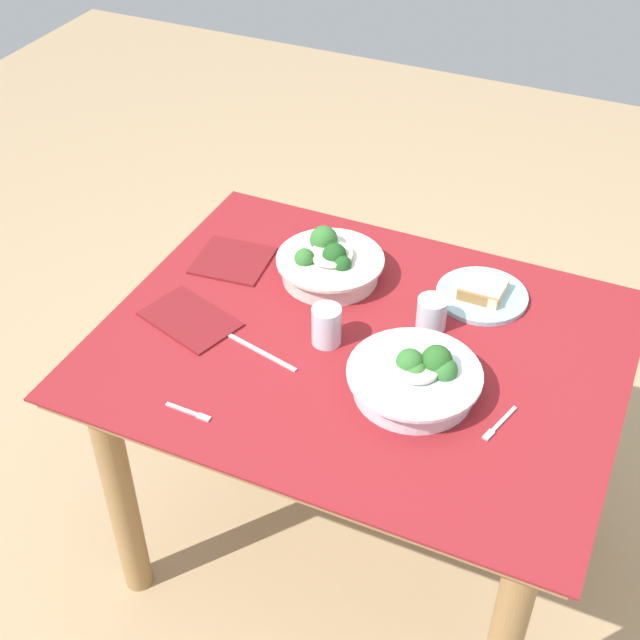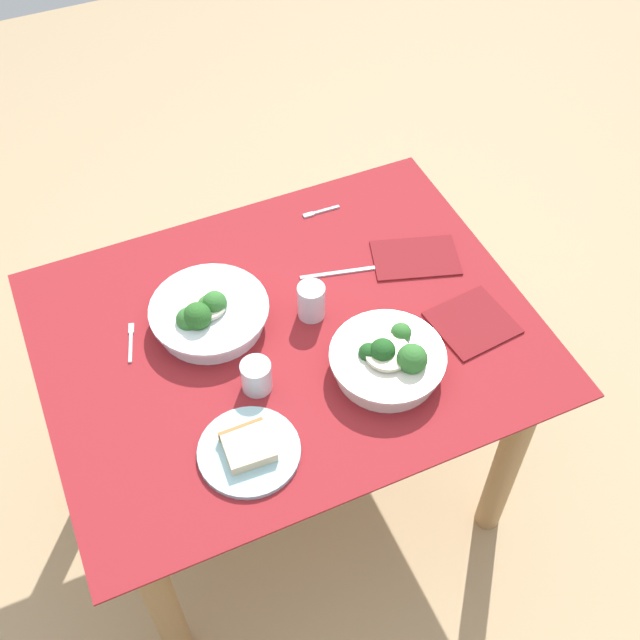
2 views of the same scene
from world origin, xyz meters
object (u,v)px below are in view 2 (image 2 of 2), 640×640
object	(u,v)px
broccoli_bowl_far	(389,360)
water_glass_center	(311,301)
water_glass_side	(256,376)
bread_side_plate	(249,449)
napkin_folded_lower	(472,323)
fork_by_near_bowl	(131,341)
fork_by_far_bowl	(319,212)
napkin_folded_upper	(415,258)
table_knife_left	(340,273)
broccoli_bowl_near	(208,314)

from	to	relation	value
broccoli_bowl_far	water_glass_center	size ratio (longest dim) A/B	2.83
broccoli_bowl_far	water_glass_side	distance (m)	0.29
bread_side_plate	napkin_folded_lower	size ratio (longest dim) A/B	1.22
water_glass_center	fork_by_near_bowl	size ratio (longest dim) A/B	0.82
fork_by_far_bowl	bread_side_plate	bearing A→B (deg)	56.48
fork_by_near_bowl	water_glass_side	bearing A→B (deg)	-120.02
broccoli_bowl_far	napkin_folded_upper	xyz separation A→B (m)	(-0.22, -0.28, -0.03)
fork_by_far_bowl	water_glass_center	bearing A→B (deg)	64.72
bread_side_plate	napkin_folded_lower	distance (m)	0.60
bread_side_plate	fork_by_near_bowl	size ratio (longest dim) A/B	1.92
bread_side_plate	water_glass_center	bearing A→B (deg)	-132.55
table_knife_left	napkin_folded_lower	world-z (taller)	napkin_folded_lower
water_glass_center	table_knife_left	bearing A→B (deg)	-141.57
napkin_folded_upper	napkin_folded_lower	size ratio (longest dim) A/B	1.21
broccoli_bowl_far	water_glass_center	bearing A→B (deg)	-67.82
water_glass_side	napkin_folded_lower	distance (m)	0.52
broccoli_bowl_far	table_knife_left	world-z (taller)	broccoli_bowl_far
water_glass_side	fork_by_far_bowl	xyz separation A→B (m)	(-0.35, -0.45, -0.04)
broccoli_bowl_near	water_glass_side	bearing A→B (deg)	100.22
water_glass_center	fork_by_near_bowl	world-z (taller)	water_glass_center
fork_by_near_bowl	napkin_folded_upper	xyz separation A→B (m)	(-0.72, 0.03, 0.00)
water_glass_side	table_knife_left	world-z (taller)	water_glass_side
broccoli_bowl_near	napkin_folded_lower	distance (m)	0.61
fork_by_far_bowl	napkin_folded_lower	size ratio (longest dim) A/B	0.59
table_knife_left	water_glass_side	bearing A→B (deg)	50.68
fork_by_far_bowl	napkin_folded_lower	bearing A→B (deg)	111.04
broccoli_bowl_far	broccoli_bowl_near	distance (m)	0.43
broccoli_bowl_near	water_glass_center	world-z (taller)	broccoli_bowl_near
broccoli_bowl_near	napkin_folded_upper	xyz separation A→B (m)	(-0.54, 0.01, -0.03)
broccoli_bowl_near	water_glass_side	distance (m)	0.21
napkin_folded_lower	table_knife_left	bearing A→B (deg)	-51.52
water_glass_side	napkin_folded_lower	world-z (taller)	water_glass_side
table_knife_left	napkin_folded_upper	world-z (taller)	napkin_folded_upper
broccoli_bowl_far	napkin_folded_lower	xyz separation A→B (m)	(-0.24, -0.04, -0.03)
water_glass_side	napkin_folded_upper	bearing A→B (deg)	-158.04
water_glass_center	table_knife_left	distance (m)	0.15
water_glass_center	napkin_folded_lower	distance (m)	0.38
napkin_folded_upper	fork_by_near_bowl	bearing A→B (deg)	-2.53
water_glass_center	napkin_folded_upper	world-z (taller)	water_glass_center
fork_by_near_bowl	table_knife_left	xyz separation A→B (m)	(-0.52, -0.00, -0.00)
broccoli_bowl_far	bread_side_plate	world-z (taller)	broccoli_bowl_far
table_knife_left	napkin_folded_lower	xyz separation A→B (m)	(-0.21, 0.27, 0.00)
bread_side_plate	napkin_folded_lower	bearing A→B (deg)	-169.53
water_glass_side	fork_by_near_bowl	xyz separation A→B (m)	(0.22, -0.23, -0.04)
water_glass_center	napkin_folded_upper	xyz separation A→B (m)	(-0.31, -0.06, -0.04)
table_knife_left	water_glass_center	bearing A→B (deg)	51.78
fork_by_far_bowl	broccoli_bowl_near	bearing A→B (deg)	33.99
fork_by_near_bowl	broccoli_bowl_near	bearing A→B (deg)	-80.98
water_glass_center	napkin_folded_lower	xyz separation A→B (m)	(-0.33, 0.18, -0.04)
water_glass_center	water_glass_side	xyz separation A→B (m)	(0.19, 0.14, -0.01)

